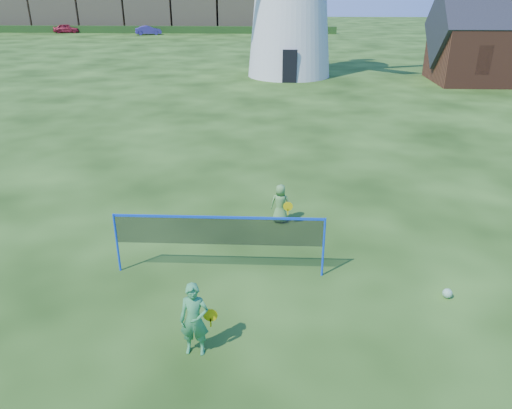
{
  "coord_description": "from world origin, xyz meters",
  "views": [
    {
      "loc": [
        0.71,
        -10.69,
        6.49
      ],
      "look_at": [
        0.2,
        0.5,
        1.5
      ],
      "focal_mm": 34.53,
      "sensor_mm": 36.0,
      "label": 1
    }
  ],
  "objects_px": {
    "play_ball": "(447,293)",
    "badminton_net": "(219,232)",
    "player_boy": "(280,204)",
    "car_left": "(67,28)",
    "car_right": "(148,30)",
    "player_girl": "(194,320)"
  },
  "relations": [
    {
      "from": "player_boy",
      "to": "car_right",
      "type": "bearing_deg",
      "value": -65.4
    },
    {
      "from": "player_boy",
      "to": "play_ball",
      "type": "distance_m",
      "value": 5.37
    },
    {
      "from": "player_boy",
      "to": "car_right",
      "type": "distance_m",
      "value": 63.62
    },
    {
      "from": "player_girl",
      "to": "car_right",
      "type": "relative_size",
      "value": 0.41
    },
    {
      "from": "badminton_net",
      "to": "player_girl",
      "type": "bearing_deg",
      "value": -92.83
    },
    {
      "from": "badminton_net",
      "to": "player_boy",
      "type": "relative_size",
      "value": 4.26
    },
    {
      "from": "player_girl",
      "to": "car_left",
      "type": "relative_size",
      "value": 0.4
    },
    {
      "from": "car_left",
      "to": "car_right",
      "type": "relative_size",
      "value": 1.01
    },
    {
      "from": "car_left",
      "to": "play_ball",
      "type": "bearing_deg",
      "value": -160.1
    },
    {
      "from": "player_girl",
      "to": "play_ball",
      "type": "bearing_deg",
      "value": 22.23
    },
    {
      "from": "badminton_net",
      "to": "play_ball",
      "type": "distance_m",
      "value": 5.43
    },
    {
      "from": "car_right",
      "to": "badminton_net",
      "type": "bearing_deg",
      "value": 179.79
    },
    {
      "from": "play_ball",
      "to": "player_boy",
      "type": "bearing_deg",
      "value": 135.28
    },
    {
      "from": "car_left",
      "to": "car_right",
      "type": "distance_m",
      "value": 13.14
    },
    {
      "from": "play_ball",
      "to": "car_right",
      "type": "bearing_deg",
      "value": 109.5
    },
    {
      "from": "player_boy",
      "to": "car_left",
      "type": "height_order",
      "value": "car_left"
    },
    {
      "from": "player_girl",
      "to": "play_ball",
      "type": "height_order",
      "value": "player_girl"
    },
    {
      "from": "badminton_net",
      "to": "car_left",
      "type": "xyz_separation_m",
      "value": [
        -30.48,
        66.04,
        -0.5
      ]
    },
    {
      "from": "play_ball",
      "to": "car_left",
      "type": "distance_m",
      "value": 75.82
    },
    {
      "from": "play_ball",
      "to": "badminton_net",
      "type": "bearing_deg",
      "value": 171.25
    },
    {
      "from": "car_right",
      "to": "player_girl",
      "type": "bearing_deg",
      "value": 179.04
    },
    {
      "from": "player_boy",
      "to": "car_left",
      "type": "relative_size",
      "value": 0.31
    }
  ]
}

